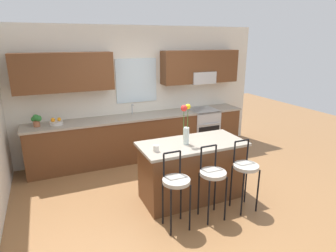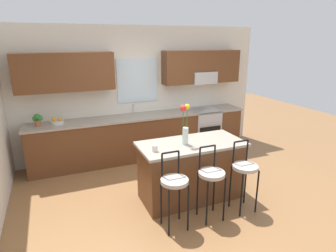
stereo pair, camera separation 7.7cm
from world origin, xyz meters
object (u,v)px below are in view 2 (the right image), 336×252
at_px(oven_range, 203,129).
at_px(bar_stool_middle, 211,177).
at_px(mug_ceramic, 155,148).
at_px(bar_stool_near, 174,184).
at_px(potted_plant_small, 38,119).
at_px(bar_stool_far, 245,170).
at_px(flower_vase, 185,125).
at_px(kitchen_island, 191,170).
at_px(fruit_bowl_oranges, 57,122).

relative_size(oven_range, bar_stool_middle, 0.88).
bearing_deg(oven_range, mug_ceramic, -134.15).
bearing_deg(bar_stool_near, potted_plant_small, 123.18).
relative_size(bar_stool_far, flower_vase, 1.70).
bearing_deg(bar_stool_far, bar_stool_near, 180.00).
distance_m(kitchen_island, fruit_bowl_oranges, 2.66).
relative_size(oven_range, kitchen_island, 0.57).
distance_m(oven_range, bar_stool_far, 2.54).
height_order(bar_stool_middle, potted_plant_small, potted_plant_small).
relative_size(oven_range, potted_plant_small, 4.07).
relative_size(oven_range, flower_vase, 1.50).
bearing_deg(kitchen_island, bar_stool_near, -132.32).
xyz_separation_m(oven_range, flower_vase, (-1.38, -1.85, 0.76)).
xyz_separation_m(kitchen_island, bar_stool_middle, (0.00, -0.60, 0.17)).
height_order(oven_range, flower_vase, flower_vase).
distance_m(kitchen_island, mug_ceramic, 0.81).
height_order(bar_stool_near, fruit_bowl_oranges, fruit_bowl_oranges).
relative_size(flower_vase, mug_ceramic, 6.80).
xyz_separation_m(kitchen_island, potted_plant_small, (-2.16, 1.86, 0.58)).
bearing_deg(fruit_bowl_oranges, potted_plant_small, -179.77).
relative_size(bar_stool_near, bar_stool_far, 1.00).
bearing_deg(potted_plant_small, mug_ceramic, -52.11).
xyz_separation_m(oven_range, fruit_bowl_oranges, (-3.09, 0.02, 0.50)).
relative_size(kitchen_island, fruit_bowl_oranges, 6.72).
height_order(bar_stool_near, mug_ceramic, bar_stool_near).
bearing_deg(potted_plant_small, fruit_bowl_oranges, 0.23).
distance_m(kitchen_island, flower_vase, 0.76).
relative_size(flower_vase, potted_plant_small, 2.71).
height_order(oven_range, bar_stool_far, bar_stool_far).
height_order(bar_stool_near, bar_stool_far, same).
distance_m(oven_range, bar_stool_middle, 2.75).
relative_size(mug_ceramic, potted_plant_small, 0.40).
relative_size(oven_range, fruit_bowl_oranges, 3.83).
distance_m(bar_stool_middle, flower_vase, 0.83).
bearing_deg(kitchen_island, mug_ceramic, -170.17).
xyz_separation_m(bar_stool_near, fruit_bowl_oranges, (-1.29, 2.46, 0.33)).
bearing_deg(oven_range, bar_stool_near, -126.54).
bearing_deg(fruit_bowl_oranges, oven_range, -0.46).
xyz_separation_m(kitchen_island, mug_ceramic, (-0.63, -0.11, 0.50)).
bearing_deg(bar_stool_near, oven_range, 53.46).
bearing_deg(oven_range, flower_vase, -126.67).
xyz_separation_m(bar_stool_middle, flower_vase, (-0.12, 0.59, 0.58)).
relative_size(bar_stool_near, mug_ceramic, 11.58).
xyz_separation_m(mug_ceramic, fruit_bowl_oranges, (-1.21, 1.97, -0.00)).
bearing_deg(fruit_bowl_oranges, bar_stool_middle, -53.28).
bearing_deg(kitchen_island, bar_stool_far, -47.68).
relative_size(kitchen_island, bar_stool_near, 1.55).
relative_size(bar_stool_middle, potted_plant_small, 4.61).
bearing_deg(mug_ceramic, bar_stool_far, -22.76).
bearing_deg(oven_range, kitchen_island, -124.41).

